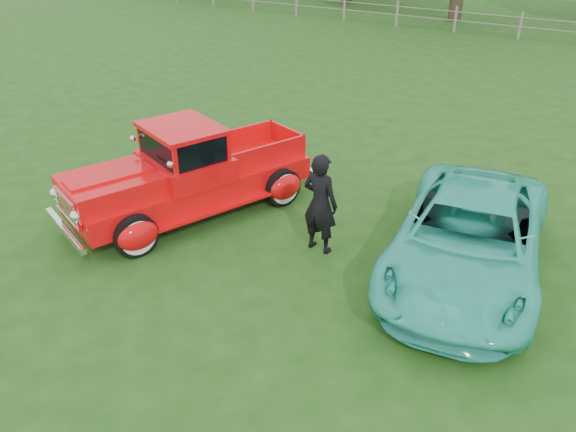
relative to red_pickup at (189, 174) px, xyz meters
The scene contains 6 objects.
ground 2.00m from the red_pickup, 44.14° to the right, with size 140.00×140.00×0.00m, color #1C4512.
distant_hills 58.50m from the red_pickup, 92.73° to the left, with size 116.00×60.00×18.00m.
fence_line 20.77m from the red_pickup, 86.37° to the left, with size 48.00×0.12×1.20m.
red_pickup is the anchor object (origin of this frame).
teal_sedan 5.20m from the red_pickup, ahead, with size 2.22×4.81×1.34m, color #30C2AB.
man 2.80m from the red_pickup, ahead, with size 0.65×0.43×1.78m, color black.
Camera 1 is at (5.58, -5.86, 5.23)m, focal length 35.00 mm.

